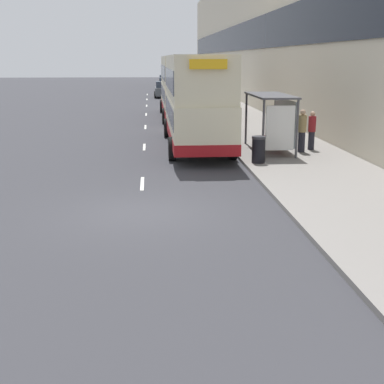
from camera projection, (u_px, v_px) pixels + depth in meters
The scene contains 19 objects.
ground_plane at pixel (141, 213), 14.76m from camera, with size 220.00×220.00×0.00m, color #38383D.
pavement at pixel (213, 101), 52.46m from camera, with size 5.00×93.00×0.14m.
terrace_facade at pixel (255, 30), 51.13m from camera, with size 3.10×93.00×13.61m.
lane_mark_0 at pixel (142, 184), 18.22m from camera, with size 0.12×2.00×0.01m.
lane_mark_1 at pixel (144, 147), 25.72m from camera, with size 0.12×2.00×0.01m.
lane_mark_2 at pixel (145, 127), 33.23m from camera, with size 0.12×2.00×0.01m.
lane_mark_3 at pixel (146, 114), 40.73m from camera, with size 0.12×2.00×0.01m.
lane_mark_4 at pixel (147, 106), 48.23m from camera, with size 0.12×2.00×0.01m.
lane_mark_5 at pixel (147, 99), 55.74m from camera, with size 0.12×2.00×0.01m.
lane_mark_6 at pixel (147, 94), 63.24m from camera, with size 0.12×2.00×0.01m.
bus_shelter at pixel (276, 112), 23.27m from camera, with size 1.60×4.20×2.48m.
double_decker_bus_near at pixel (196, 99), 25.09m from camera, with size 2.85×10.69×4.30m.
double_decker_bus_ahead at pixel (181, 85), 37.93m from camera, with size 2.85×11.46×4.30m.
car_0 at pixel (165, 81), 79.18m from camera, with size 2.00×4.49×1.77m.
car_1 at pixel (164, 90), 58.25m from camera, with size 2.05×4.21×1.72m.
car_2 at pixel (165, 85), 68.85m from camera, with size 1.95×3.90×1.74m.
pedestrian_at_shelter at pixel (312, 130), 23.99m from camera, with size 0.34×0.34×1.72m.
pedestrian_1 at pixel (302, 130), 23.35m from camera, with size 0.37×0.37×1.87m.
litter_bin at pixel (259, 149), 21.04m from camera, with size 0.55×0.55×1.05m.
Camera 1 is at (0.32, -14.24, 4.15)m, focal length 50.00 mm.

